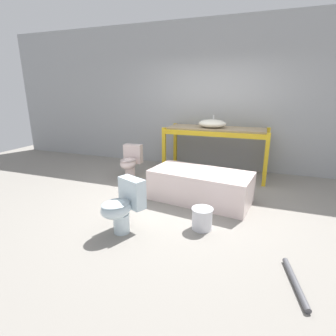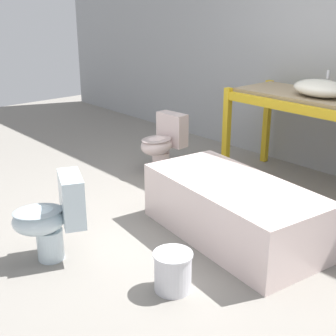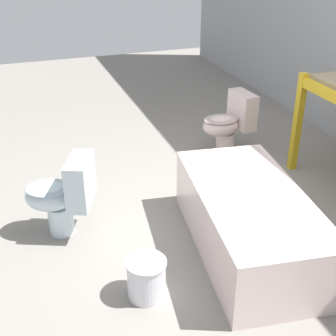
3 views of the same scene
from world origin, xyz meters
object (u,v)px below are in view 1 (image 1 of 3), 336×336
object	(u,v)px
toilet_far	(123,205)
bucket_white	(202,218)
bathtub_main	(200,184)
toilet_near	(130,161)
sink_basin	(212,124)

from	to	relation	value
toilet_far	bucket_white	distance (m)	1.03
bathtub_main	toilet_near	world-z (taller)	toilet_near
bathtub_main	bucket_white	xyz separation A→B (m)	(0.24, -0.89, -0.14)
sink_basin	toilet_near	world-z (taller)	sink_basin
toilet_near	toilet_far	bearing A→B (deg)	-68.43
toilet_near	bucket_white	distance (m)	2.39
toilet_near	toilet_far	world-z (taller)	same
sink_basin	bathtub_main	xyz separation A→B (m)	(0.12, -1.38, -0.81)
toilet_far	sink_basin	bearing A→B (deg)	101.53
toilet_far	toilet_near	bearing A→B (deg)	139.05
sink_basin	bathtub_main	size ratio (longest dim) A/B	0.34
toilet_far	bucket_white	world-z (taller)	toilet_far
bathtub_main	toilet_far	xyz separation A→B (m)	(-0.68, -1.30, 0.07)
sink_basin	bucket_white	distance (m)	2.49
toilet_near	bathtub_main	bearing A→B (deg)	-24.93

